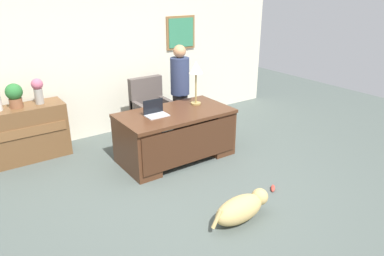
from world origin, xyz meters
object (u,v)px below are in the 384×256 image
Objects in this scene: armchair at (151,112)px; person_standing at (180,91)px; laptop at (155,111)px; vase_with_flowers at (38,89)px; desk at (176,134)px; dog_toy_bone at (273,188)px; credenza at (23,134)px; potted_plant at (14,95)px; dog_lying at (242,208)px; desk_lamp at (196,70)px.

armchair is 0.65× the size of person_standing.
vase_with_flowers is (-1.30, 1.24, 0.25)m from laptop.
dog_toy_bone is at bearing -70.52° from desk.
desk is 10.20× the size of dog_toy_bone.
person_standing is (2.47, -0.57, 0.40)m from credenza.
desk is 2.42m from potted_plant.
vase_with_flowers is (-1.60, 1.31, 0.65)m from desk.
credenza is 3.76m from dog_toy_bone.
vase_with_flowers is at bearing 140.78° from desk.
armchair is 0.62m from person_standing.
dog_lying is (-0.34, -2.71, -0.32)m from armchair.
dog_toy_bone is (2.47, -2.82, -1.01)m from potted_plant.
desk is at bearing -126.92° from person_standing.
laptop is at bearing -43.77° from vase_with_flowers.
vase_with_flowers is (-1.70, 0.35, 0.59)m from armchair.
desk is at bearing -34.31° from credenza.
desk is 1.01m from person_standing.
credenza is at bearing 142.36° from laptop.
potted_plant is 2.17× the size of dog_toy_bone.
dog_toy_bone is (2.45, -2.82, -0.40)m from credenza.
armchair is at bearing 82.90° from dog_lying.
desk is 2.32m from credenza.
person_standing is 2.71m from dog_lying.
person_standing is 4.13× the size of vase_with_flowers.
armchair is 2.91× the size of potted_plant.
laptop is (-0.07, 1.83, 0.65)m from dog_lying.
potted_plant is at bearing -180.00° from vase_with_flowers.
potted_plant is 3.88m from dog_toy_bone.
dog_lying is 1.94m from laptop.
potted_plant is (-2.03, 0.35, 0.56)m from armchair.
desk_lamp is at bearing 18.59° from desk.
potted_plant is at bearing 145.87° from desk.
dog_toy_bone is at bearing -52.85° from vase_with_flowers.
desk_lamp is (-0.08, -0.58, 0.47)m from person_standing.
vase_with_flowers is (-2.08, 1.15, -0.23)m from desk_lamp.
laptop reaches higher than dog_lying.
armchair is at bearing 154.90° from person_standing.
armchair is at bearing 84.35° from desk.
desk is 0.51m from laptop.
vase_with_flowers is at bearing 113.93° from dog_lying.
person_standing is at bearing -12.92° from credenza.
person_standing is at bearing 37.84° from laptop.
dog_toy_bone is (-0.02, -2.26, -0.80)m from person_standing.
vase_with_flowers is at bearing 0.00° from potted_plant.
desk is 1.79m from dog_lying.
person_standing is 2.25m from vase_with_flowers.
desk is 0.96m from armchair.
desk_lamp reaches higher than desk.
vase_with_flowers is (-2.16, 0.57, 0.24)m from person_standing.
person_standing is at bearing -25.10° from armchair.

